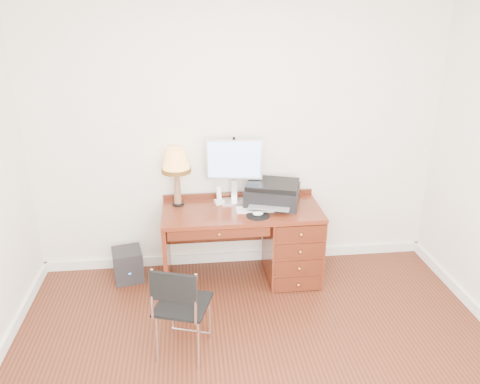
{
  "coord_description": "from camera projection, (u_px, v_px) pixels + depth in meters",
  "views": [
    {
      "loc": [
        -0.47,
        -2.62,
        2.55
      ],
      "look_at": [
        -0.04,
        1.2,
        1.01
      ],
      "focal_mm": 35.0,
      "sensor_mm": 36.0,
      "label": 1
    }
  ],
  "objects": [
    {
      "name": "ground",
      "position": [
        264.0,
        380.0,
        3.41
      ],
      "size": [
        4.0,
        4.0,
        0.0
      ],
      "primitive_type": "plane",
      "color": "#3C190D",
      "rests_on": "ground"
    },
    {
      "name": "room_shell",
      "position": [
        252.0,
        321.0,
        3.98
      ],
      "size": [
        4.0,
        4.0,
        4.0
      ],
      "color": "white",
      "rests_on": "ground"
    },
    {
      "name": "desk",
      "position": [
        274.0,
        239.0,
        4.59
      ],
      "size": [
        1.5,
        0.67,
        0.75
      ],
      "color": "maroon",
      "rests_on": "ground"
    },
    {
      "name": "monitor",
      "position": [
        234.0,
        163.0,
        4.47
      ],
      "size": [
        0.54,
        0.2,
        0.62
      ],
      "rotation": [
        0.0,
        0.0,
        -0.12
      ],
      "color": "silver",
      "rests_on": "desk"
    },
    {
      "name": "keyboard",
      "position": [
        261.0,
        209.0,
        4.4
      ],
      "size": [
        0.47,
        0.14,
        0.02
      ],
      "primitive_type": "cube",
      "rotation": [
        0.0,
        0.0,
        -0.02
      ],
      "color": "white",
      "rests_on": "desk"
    },
    {
      "name": "mouse_pad",
      "position": [
        258.0,
        215.0,
        4.28
      ],
      "size": [
        0.22,
        0.22,
        0.04
      ],
      "color": "black",
      "rests_on": "desk"
    },
    {
      "name": "printer",
      "position": [
        272.0,
        193.0,
        4.5
      ],
      "size": [
        0.6,
        0.53,
        0.22
      ],
      "rotation": [
        0.0,
        0.0,
        -0.31
      ],
      "color": "black",
      "rests_on": "desk"
    },
    {
      "name": "leg_lamp",
      "position": [
        176.0,
        164.0,
        4.37
      ],
      "size": [
        0.28,
        0.28,
        0.57
      ],
      "color": "black",
      "rests_on": "desk"
    },
    {
      "name": "phone",
      "position": [
        219.0,
        199.0,
        4.53
      ],
      "size": [
        0.1,
        0.1,
        0.17
      ],
      "rotation": [
        0.0,
        0.0,
        0.26
      ],
      "color": "white",
      "rests_on": "desk"
    },
    {
      "name": "pen_cup",
      "position": [
        259.0,
        199.0,
        4.51
      ],
      "size": [
        0.08,
        0.08,
        0.1
      ],
      "primitive_type": "cylinder",
      "color": "black",
      "rests_on": "desk"
    },
    {
      "name": "chair",
      "position": [
        182.0,
        302.0,
        3.48
      ],
      "size": [
        0.48,
        0.49,
        0.81
      ],
      "rotation": [
        0.0,
        0.0,
        -0.31
      ],
      "color": "black",
      "rests_on": "ground"
    },
    {
      "name": "equipment_box",
      "position": [
        128.0,
        265.0,
        4.62
      ],
      "size": [
        0.33,
        0.33,
        0.32
      ],
      "primitive_type": "cube",
      "rotation": [
        0.0,
        0.0,
        0.22
      ],
      "color": "black",
      "rests_on": "ground"
    }
  ]
}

